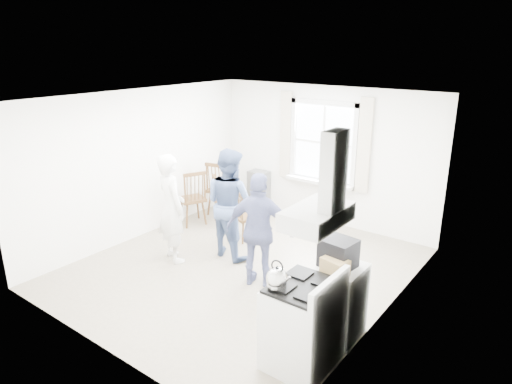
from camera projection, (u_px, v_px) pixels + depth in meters
name	position (u px, v px, depth m)	size (l,w,h in m)	color
room_shell	(241.00, 188.00, 6.69)	(4.62, 5.12, 2.64)	gray
window_assembly	(323.00, 148.00, 8.51)	(1.88, 0.24, 1.70)	white
range_hood	(323.00, 201.00, 4.30)	(0.45, 0.76, 0.94)	silver
shelf_unit	(259.00, 190.00, 9.54)	(0.40, 0.30, 0.80)	slate
gas_stove	(303.00, 324.00, 4.83)	(0.68, 0.76, 1.12)	white
kettle	(277.00, 279.00, 4.61)	(0.22, 0.22, 0.32)	silver
low_cabinet	(339.00, 301.00, 5.34)	(0.50, 0.55, 0.90)	silver
stereo_stack	(338.00, 253.00, 5.15)	(0.41, 0.37, 0.33)	black
cardboard_box	(335.00, 266.00, 5.00)	(0.28, 0.20, 0.18)	#A78850
windsor_chair_a	(218.00, 183.00, 9.03)	(0.56, 0.55, 1.11)	#4A2F17
windsor_chair_b	(241.00, 210.00, 7.91)	(0.50, 0.50, 0.92)	#4A2F17
windsor_chair_c	(194.00, 193.00, 8.54)	(0.59, 0.60, 1.08)	#4A2F17
person_left	(172.00, 208.00, 7.11)	(0.63, 0.63, 1.74)	white
person_mid	(230.00, 203.00, 7.27)	(0.87, 0.87, 1.78)	#4A5E89
person_right	(260.00, 231.00, 6.37)	(0.97, 0.97, 1.66)	navy
potted_plant	(331.00, 174.00, 8.44)	(0.17, 0.17, 0.31)	#357837
windsor_chair_d	(219.00, 195.00, 8.64)	(0.56, 0.56, 0.96)	#4A2F17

